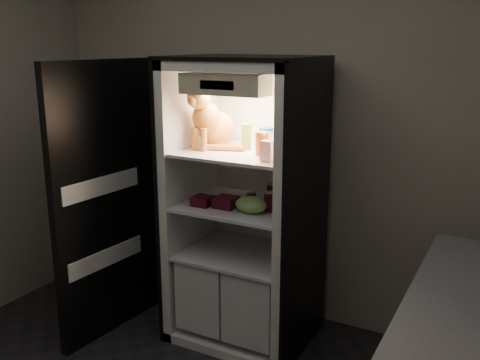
% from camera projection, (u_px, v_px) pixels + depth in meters
% --- Properties ---
extents(room_shell, '(3.60, 3.60, 3.60)m').
position_uv_depth(room_shell, '(87.00, 128.00, 2.15)').
color(room_shell, white).
rests_on(room_shell, floor).
extents(refrigerator, '(0.90, 0.72, 1.88)m').
position_uv_depth(refrigerator, '(246.00, 223.00, 3.53)').
color(refrigerator, white).
rests_on(refrigerator, floor).
extents(fridge_door, '(0.13, 0.87, 1.85)m').
position_uv_depth(fridge_door, '(106.00, 203.00, 3.56)').
color(fridge_door, black).
rests_on(fridge_door, floor).
extents(tabby_cat, '(0.37, 0.43, 0.45)m').
position_uv_depth(tabby_cat, '(212.00, 122.00, 3.42)').
color(tabby_cat, '#CE661A').
rests_on(tabby_cat, refrigerator).
extents(parmesan_shaker, '(0.06, 0.06, 0.17)m').
position_uv_depth(parmesan_shaker, '(246.00, 137.00, 3.38)').
color(parmesan_shaker, '#23802C').
rests_on(parmesan_shaker, refrigerator).
extents(mayo_tub, '(0.09, 0.09, 0.13)m').
position_uv_depth(mayo_tub, '(266.00, 138.00, 3.45)').
color(mayo_tub, white).
rests_on(mayo_tub, refrigerator).
extents(salsa_jar, '(0.08, 0.08, 0.14)m').
position_uv_depth(salsa_jar, '(262.00, 143.00, 3.22)').
color(salsa_jar, maroon).
rests_on(salsa_jar, refrigerator).
extents(pepper_jar, '(0.11, 0.11, 0.18)m').
position_uv_depth(pepper_jar, '(289.00, 138.00, 3.27)').
color(pepper_jar, maroon).
rests_on(pepper_jar, refrigerator).
extents(cream_carton, '(0.07, 0.07, 0.12)m').
position_uv_depth(cream_carton, '(268.00, 151.00, 3.06)').
color(cream_carton, white).
rests_on(cream_carton, refrigerator).
extents(soda_can_a, '(0.07, 0.07, 0.12)m').
position_uv_depth(soda_can_a, '(272.00, 193.00, 3.48)').
color(soda_can_a, black).
rests_on(soda_can_a, refrigerator).
extents(soda_can_b, '(0.06, 0.06, 0.11)m').
position_uv_depth(soda_can_b, '(274.00, 201.00, 3.33)').
color(soda_can_b, black).
rests_on(soda_can_b, refrigerator).
extents(soda_can_c, '(0.06, 0.06, 0.12)m').
position_uv_depth(soda_can_c, '(269.00, 201.00, 3.30)').
color(soda_can_c, black).
rests_on(soda_can_c, refrigerator).
extents(condiment_jar, '(0.06, 0.06, 0.08)m').
position_uv_depth(condiment_jar, '(251.00, 198.00, 3.44)').
color(condiment_jar, brown).
rests_on(condiment_jar, refrigerator).
extents(grape_bag, '(0.20, 0.15, 0.10)m').
position_uv_depth(grape_bag, '(251.00, 205.00, 3.26)').
color(grape_bag, '#7CAF51').
rests_on(grape_bag, refrigerator).
extents(berry_box_left, '(0.12, 0.12, 0.06)m').
position_uv_depth(berry_box_left, '(203.00, 201.00, 3.41)').
color(berry_box_left, '#540E1D').
rests_on(berry_box_left, refrigerator).
extents(berry_box_right, '(0.13, 0.13, 0.07)m').
position_uv_depth(berry_box_right, '(226.00, 202.00, 3.37)').
color(berry_box_right, '#540E1D').
rests_on(berry_box_right, refrigerator).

